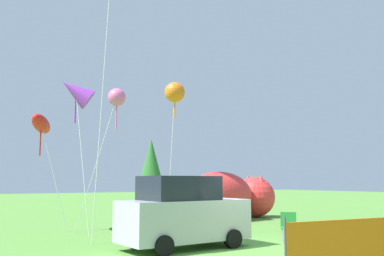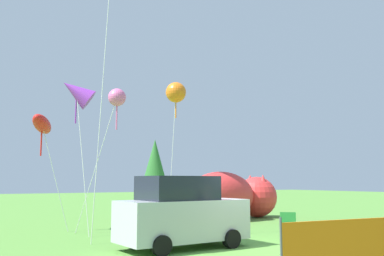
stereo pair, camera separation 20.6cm
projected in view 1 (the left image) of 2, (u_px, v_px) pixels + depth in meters
name	position (u px, v px, depth m)	size (l,w,h in m)	color
ground_plane	(251.00, 248.00, 12.86)	(120.00, 120.00, 0.00)	#548C38
parked_car	(183.00, 213.00, 12.98)	(4.04, 2.03, 2.17)	#B7BCC1
folding_chair	(289.00, 225.00, 14.38)	(0.78, 0.78, 0.96)	#267F33
inflatable_cat	(230.00, 197.00, 22.48)	(6.25, 3.29, 2.49)	red
kite_red_lizard	(41.00, 124.00, 17.44)	(1.76, 2.00, 4.82)	silver
kite_purple_delta	(76.00, 92.00, 17.27)	(1.74, 2.27, 6.34)	silver
kite_pink_octopus	(117.00, 98.00, 17.06)	(1.62, 1.27, 5.70)	silver
kite_orange_flower	(175.00, 93.00, 21.43)	(1.22, 1.10, 6.94)	silver
horizon_tree_east	(151.00, 161.00, 52.64)	(2.98, 2.98, 7.10)	brown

